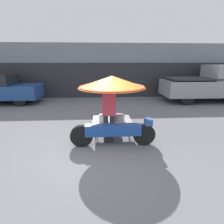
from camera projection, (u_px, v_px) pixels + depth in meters
The scene contains 5 objects.
ground_plane at pixel (94, 152), 4.69m from camera, with size 36.00×36.00×0.00m, color slate.
shopfront_building at pixel (98, 70), 12.20m from camera, with size 28.00×2.06×3.43m.
vendor_motorcycle_cart at pixel (112, 91), 5.10m from camera, with size 2.41×1.98×1.93m.
vendor_person at pixel (109, 111), 5.01m from camera, with size 0.38×0.23×1.70m.
pickup_truck at pixel (210, 84), 10.29m from camera, with size 5.23×1.95×2.13m.
Camera 1 is at (0.24, -4.23, 2.34)m, focal length 28.00 mm.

